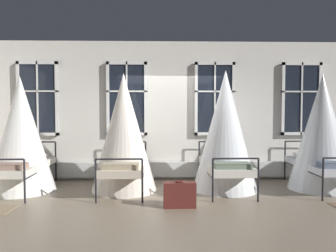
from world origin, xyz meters
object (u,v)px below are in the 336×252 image
object	(u,v)px
cot_third	(225,133)
suitcase_dark	(180,195)
cot_second	(124,134)
cot_first	(21,136)
cot_fourth	(322,134)

from	to	relation	value
cot_third	suitcase_dark	size ratio (longest dim) A/B	4.46
cot_second	cot_third	distance (m)	2.12
cot_first	cot_second	distance (m)	2.12
cot_first	suitcase_dark	size ratio (longest dim) A/B	4.23
cot_second	suitcase_dark	bearing A→B (deg)	-139.27
cot_first	cot_second	bearing A→B (deg)	-91.21
cot_second	suitcase_dark	world-z (taller)	cot_second
cot_third	cot_fourth	xyz separation A→B (m)	(2.06, 0.02, -0.03)
cot_second	cot_fourth	world-z (taller)	cot_fourth
cot_first	cot_fourth	size ratio (longest dim) A/B	0.97
cot_first	cot_fourth	world-z (taller)	cot_fourth
cot_third	cot_fourth	size ratio (longest dim) A/B	1.03
cot_third	cot_second	bearing A→B (deg)	89.66
cot_first	suitcase_dark	world-z (taller)	cot_first
cot_first	cot_third	distance (m)	4.24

